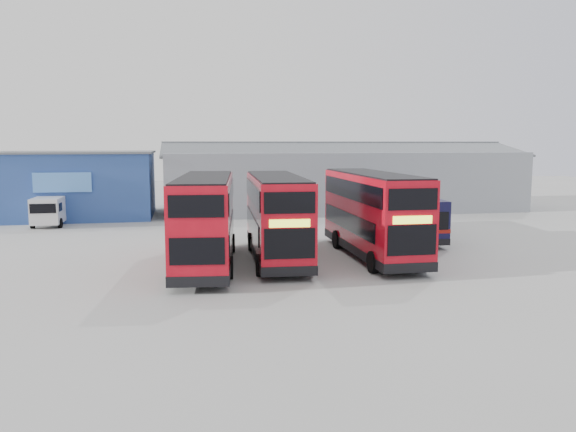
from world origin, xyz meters
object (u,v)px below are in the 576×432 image
(double_decker_right, at_px, (373,215))
(single_decker_blue, at_px, (403,215))
(double_decker_centre, at_px, (277,218))
(maintenance_shed, at_px, (338,179))
(office_block, at_px, (74,184))
(panel_van, at_px, (51,209))
(double_decker_left, at_px, (205,222))

(double_decker_right, bearing_deg, single_decker_blue, 55.26)
(double_decker_centre, bearing_deg, maintenance_shed, 69.84)
(office_block, bearing_deg, double_decker_centre, -55.67)
(panel_van, bearing_deg, double_decker_centre, -46.41)
(office_block, distance_m, single_decker_blue, 25.66)
(single_decker_blue, bearing_deg, double_decker_centre, 36.47)
(double_decker_left, distance_m, single_decker_blue, 14.06)
(double_decker_left, height_order, double_decker_right, double_decker_right)
(office_block, height_order, single_decker_blue, office_block)
(office_block, relative_size, double_decker_left, 1.20)
(office_block, xyz_separation_m, single_decker_blue, (21.83, -13.44, -1.26))
(double_decker_left, bearing_deg, double_decker_centre, -157.80)
(maintenance_shed, height_order, single_decker_blue, maintenance_shed)
(double_decker_centre, bearing_deg, double_decker_left, -160.57)
(single_decker_blue, distance_m, panel_van, 24.43)
(office_block, height_order, maintenance_shed, maintenance_shed)
(maintenance_shed, xyz_separation_m, single_decker_blue, (-0.17, -15.45, -1.29))
(office_block, xyz_separation_m, panel_van, (-0.81, -4.26, -1.44))
(office_block, xyz_separation_m, maintenance_shed, (22.00, 2.01, 0.02))
(maintenance_shed, xyz_separation_m, double_decker_right, (-4.17, -21.17, -0.47))
(maintenance_shed, height_order, double_decker_left, maintenance_shed)
(double_decker_centre, xyz_separation_m, single_decker_blue, (8.91, 5.47, -0.77))
(double_decker_left, distance_m, panel_van, 18.73)
(double_decker_centre, xyz_separation_m, double_decker_right, (4.91, -0.24, 0.05))
(double_decker_centre, distance_m, panel_van, 20.10)
(office_block, bearing_deg, double_decker_left, -64.80)
(maintenance_shed, bearing_deg, single_decker_blue, -90.64)
(double_decker_left, bearing_deg, single_decker_blue, -146.37)
(double_decker_left, distance_m, double_decker_right, 8.48)
(single_decker_blue, xyz_separation_m, panel_van, (-22.64, 9.18, -0.18))
(office_block, distance_m, maintenance_shed, 22.09)
(double_decker_left, relative_size, double_decker_right, 1.01)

